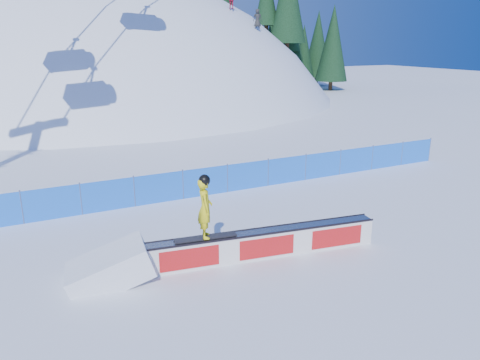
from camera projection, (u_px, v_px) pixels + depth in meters
name	position (u px, v px, depth m)	size (l,w,h in m)	color
ground	(307.00, 223.00, 16.64)	(160.00, 160.00, 0.00)	white
snow_hill	(106.00, 244.00, 57.74)	(64.00, 64.00, 64.00)	silver
treeline	(266.00, 10.00, 59.17)	(21.93, 12.85, 21.19)	#372416
safety_fence	(248.00, 176.00, 20.32)	(22.05, 0.05, 1.30)	blue
rail_box	(264.00, 244.00, 13.98)	(7.17, 1.52, 0.86)	silver
snow_ramp	(111.00, 280.00, 12.74)	(2.18, 1.46, 0.82)	white
snowboarder	(205.00, 207.00, 13.04)	(1.83, 0.73, 1.88)	black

